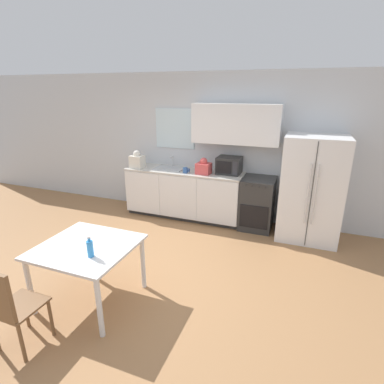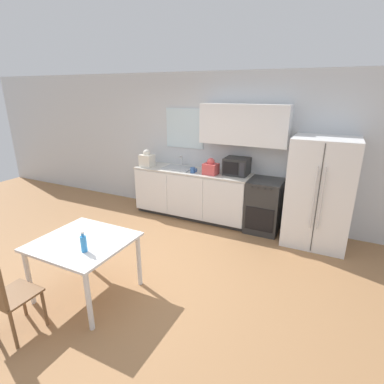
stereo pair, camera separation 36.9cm
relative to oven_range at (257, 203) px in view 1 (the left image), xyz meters
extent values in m
plane|color=#9E7047|center=(-1.12, -2.02, -0.46)|extent=(12.00, 12.00, 0.00)
cube|color=silver|center=(-1.12, 0.34, 0.89)|extent=(12.00, 0.06, 2.70)
cube|color=silver|center=(-1.71, 0.30, 1.21)|extent=(0.79, 0.04, 0.75)
cube|color=white|center=(-0.49, 0.15, 1.36)|extent=(1.54, 0.32, 0.68)
cube|color=#333333|center=(-1.41, 0.03, -0.42)|extent=(2.24, 0.55, 0.08)
cube|color=white|center=(-1.41, 0.00, 0.03)|extent=(2.24, 0.61, 0.83)
cube|color=white|center=(-2.16, -0.31, 0.03)|extent=(0.73, 0.01, 0.81)
cube|color=white|center=(-1.41, -0.31, 0.03)|extent=(0.73, 0.01, 0.81)
cube|color=white|center=(-0.66, -0.31, 0.03)|extent=(0.73, 0.01, 0.81)
cube|color=beige|center=(-1.41, 0.00, 0.46)|extent=(2.27, 0.64, 0.03)
cube|color=#2D2D2D|center=(0.00, 0.00, 0.00)|extent=(0.56, 0.61, 0.92)
cube|color=black|center=(0.00, -0.31, -0.14)|extent=(0.48, 0.01, 0.41)
cylinder|color=#262626|center=(-0.16, -0.32, 0.41)|extent=(0.03, 0.02, 0.03)
cylinder|color=#262626|center=(-0.06, -0.32, 0.41)|extent=(0.03, 0.02, 0.03)
cylinder|color=#262626|center=(0.06, -0.32, 0.41)|extent=(0.03, 0.02, 0.03)
cylinder|color=#262626|center=(0.16, -0.32, 0.41)|extent=(0.03, 0.02, 0.03)
cube|color=white|center=(0.86, -0.08, 0.40)|extent=(0.95, 0.77, 1.72)
cube|color=#3F3F3F|center=(0.86, -0.47, 0.40)|extent=(0.01, 0.01, 1.66)
cylinder|color=silver|center=(0.81, -0.49, 0.43)|extent=(0.02, 0.02, 0.94)
cylinder|color=silver|center=(0.91, -0.49, 0.43)|extent=(0.02, 0.02, 0.94)
cube|color=#B7BABC|center=(-1.71, 0.00, 0.49)|extent=(0.55, 0.40, 0.02)
cylinder|color=silver|center=(-1.71, 0.17, 0.60)|extent=(0.02, 0.02, 0.20)
cylinder|color=silver|center=(-1.71, 0.10, 0.69)|extent=(0.02, 0.14, 0.02)
cube|color=#282828|center=(-0.56, 0.09, 0.63)|extent=(0.43, 0.37, 0.30)
cube|color=black|center=(-0.61, -0.10, 0.63)|extent=(0.27, 0.01, 0.22)
cube|color=#2D2D33|center=(-0.41, -0.10, 0.63)|extent=(0.09, 0.01, 0.24)
cylinder|color=#335999|center=(-1.32, -0.16, 0.53)|extent=(0.09, 0.09, 0.10)
torus|color=#335999|center=(-1.25, -0.16, 0.53)|extent=(0.02, 0.08, 0.08)
cube|color=silver|center=(-2.33, -0.13, 0.60)|extent=(0.26, 0.23, 0.24)
sphere|color=silver|center=(-2.33, -0.13, 0.75)|extent=(0.15, 0.15, 0.14)
cube|color=#D14C4C|center=(-0.98, -0.09, 0.57)|extent=(0.27, 0.23, 0.19)
sphere|color=#D14C4C|center=(-0.98, -0.09, 0.70)|extent=(0.15, 0.15, 0.14)
cube|color=white|center=(-1.49, -2.71, 0.25)|extent=(1.03, 0.98, 0.03)
cylinder|color=white|center=(-1.94, -3.13, -0.11)|extent=(0.06, 0.06, 0.69)
cylinder|color=white|center=(-1.03, -3.13, -0.11)|extent=(0.06, 0.06, 0.69)
cylinder|color=white|center=(-1.94, -2.28, -0.11)|extent=(0.06, 0.06, 0.69)
cylinder|color=white|center=(-1.03, -2.28, -0.11)|extent=(0.06, 0.06, 0.69)
cube|color=brown|center=(-1.67, -3.47, -0.02)|extent=(0.40, 0.40, 0.02)
cylinder|color=brown|center=(-1.84, -3.30, -0.25)|extent=(0.03, 0.03, 0.43)
cylinder|color=brown|center=(-1.50, -3.30, -0.25)|extent=(0.03, 0.03, 0.43)
cylinder|color=brown|center=(-1.50, -3.64, -0.25)|extent=(0.03, 0.03, 0.43)
cylinder|color=#338CD8|center=(-1.28, -2.88, 0.35)|extent=(0.07, 0.07, 0.18)
cylinder|color=#338CD8|center=(-1.28, -2.88, 0.46)|extent=(0.03, 0.03, 0.04)
cylinder|color=white|center=(-1.28, -2.88, 0.49)|extent=(0.03, 0.03, 0.02)
camera|label=1|loc=(0.69, -5.07, 1.92)|focal=28.00mm
camera|label=2|loc=(1.02, -4.92, 1.92)|focal=28.00mm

